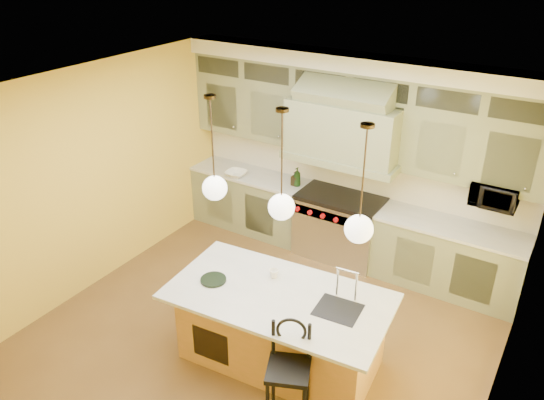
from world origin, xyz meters
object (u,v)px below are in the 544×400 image
Objects in this scene: counter_stool at (289,370)px; microwave at (495,194)px; range at (339,226)px; kitchen_island at (281,326)px.

counter_stool is 3.36m from microwave.
range is 3.11m from counter_stool.
range is at bearing 95.25° from kitchen_island.
range is 2.35m from kitchen_island.
microwave reaches higher than range.
microwave is (1.54, 2.42, 0.98)m from kitchen_island.
kitchen_island is 4.42× the size of microwave.
range is 0.50× the size of kitchen_island.
counter_stool reaches higher than range.
microwave is at bearing 3.12° from range.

